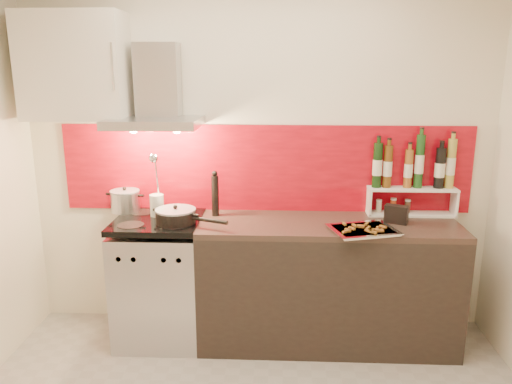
{
  "coord_description": "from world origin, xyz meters",
  "views": [
    {
      "loc": [
        0.15,
        -2.22,
        1.95
      ],
      "look_at": [
        0.0,
        0.95,
        1.15
      ],
      "focal_mm": 35.0,
      "sensor_mm": 36.0,
      "label": 1
    }
  ],
  "objects_px": {
    "range_stove": "(161,281)",
    "counter": "(327,282)",
    "stock_pot": "(125,201)",
    "baking_tray": "(363,230)",
    "pepper_mill": "(215,194)",
    "saute_pan": "(177,216)"
  },
  "relations": [
    {
      "from": "range_stove",
      "to": "counter",
      "type": "bearing_deg",
      "value": 0.23
    },
    {
      "from": "stock_pot",
      "to": "baking_tray",
      "type": "relative_size",
      "value": 0.44
    },
    {
      "from": "pepper_mill",
      "to": "baking_tray",
      "type": "relative_size",
      "value": 0.68
    },
    {
      "from": "range_stove",
      "to": "saute_pan",
      "type": "xyz_separation_m",
      "value": [
        0.15,
        -0.08,
        0.52
      ]
    },
    {
      "from": "stock_pot",
      "to": "baking_tray",
      "type": "xyz_separation_m",
      "value": [
        1.68,
        -0.37,
        -0.07
      ]
    },
    {
      "from": "pepper_mill",
      "to": "baking_tray",
      "type": "bearing_deg",
      "value": -17.92
    },
    {
      "from": "range_stove",
      "to": "pepper_mill",
      "type": "distance_m",
      "value": 0.75
    },
    {
      "from": "range_stove",
      "to": "baking_tray",
      "type": "relative_size",
      "value": 1.88
    },
    {
      "from": "range_stove",
      "to": "baking_tray",
      "type": "distance_m",
      "value": 1.49
    },
    {
      "from": "range_stove",
      "to": "pepper_mill",
      "type": "bearing_deg",
      "value": 18.97
    },
    {
      "from": "stock_pot",
      "to": "baking_tray",
      "type": "bearing_deg",
      "value": -12.49
    },
    {
      "from": "stock_pot",
      "to": "pepper_mill",
      "type": "height_order",
      "value": "pepper_mill"
    },
    {
      "from": "baking_tray",
      "to": "range_stove",
      "type": "bearing_deg",
      "value": 172.21
    },
    {
      "from": "range_stove",
      "to": "pepper_mill",
      "type": "relative_size",
      "value": 2.74
    },
    {
      "from": "stock_pot",
      "to": "pepper_mill",
      "type": "xyz_separation_m",
      "value": [
        0.67,
        -0.05,
        0.07
      ]
    },
    {
      "from": "saute_pan",
      "to": "pepper_mill",
      "type": "bearing_deg",
      "value": 42.51
    },
    {
      "from": "baking_tray",
      "to": "saute_pan",
      "type": "bearing_deg",
      "value": 175.06
    },
    {
      "from": "range_stove",
      "to": "counter",
      "type": "height_order",
      "value": "range_stove"
    },
    {
      "from": "saute_pan",
      "to": "baking_tray",
      "type": "xyz_separation_m",
      "value": [
        1.25,
        -0.11,
        -0.04
      ]
    },
    {
      "from": "pepper_mill",
      "to": "saute_pan",
      "type": "bearing_deg",
      "value": -137.49
    },
    {
      "from": "counter",
      "to": "saute_pan",
      "type": "bearing_deg",
      "value": -175.15
    },
    {
      "from": "counter",
      "to": "baking_tray",
      "type": "distance_m",
      "value": 0.54
    }
  ]
}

